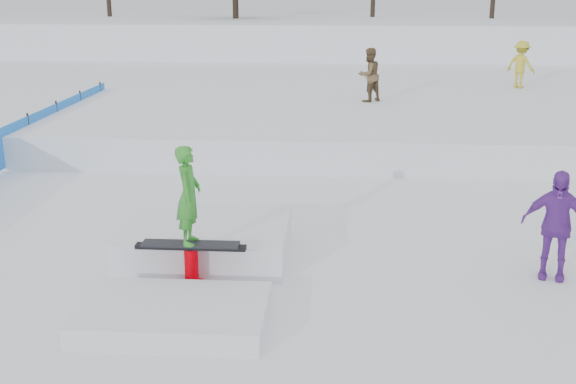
# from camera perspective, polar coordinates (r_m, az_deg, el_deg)

# --- Properties ---
(ground) EXTENTS (120.00, 120.00, 0.00)m
(ground) POSITION_cam_1_polar(r_m,az_deg,el_deg) (9.93, -3.73, -9.33)
(ground) COLOR white
(snow_berm) EXTENTS (60.00, 14.00, 2.40)m
(snow_berm) POSITION_cam_1_polar(r_m,az_deg,el_deg) (39.00, 2.16, 11.87)
(snow_berm) COLOR white
(snow_berm) RESTS_ON ground
(snow_midrise) EXTENTS (50.00, 18.00, 0.80)m
(snow_midrise) POSITION_cam_1_polar(r_m,az_deg,el_deg) (25.20, 1.08, 7.52)
(snow_midrise) COLOR white
(snow_midrise) RESTS_ON ground
(walker_olive) EXTENTS (0.98, 0.96, 1.59)m
(walker_olive) POSITION_cam_1_polar(r_m,az_deg,el_deg) (21.79, 6.42, 9.18)
(walker_olive) COLOR brown
(walker_olive) RESTS_ON snow_midrise
(walker_ygreen) EXTENTS (1.13, 1.12, 1.56)m
(walker_ygreen) POSITION_cam_1_polar(r_m,az_deg,el_deg) (25.66, 17.93, 9.56)
(walker_ygreen) COLOR gold
(walker_ygreen) RESTS_ON snow_midrise
(spectator_purple) EXTENTS (1.05, 0.67, 1.67)m
(spectator_purple) POSITION_cam_1_polar(r_m,az_deg,el_deg) (11.37, 20.37, -2.44)
(spectator_purple) COLOR purple
(spectator_purple) RESTS_ON ground
(jib_rail_feature) EXTENTS (2.60, 4.40, 2.11)m
(jib_rail_feature) POSITION_cam_1_polar(r_m,az_deg,el_deg) (11.11, -7.04, -4.84)
(jib_rail_feature) COLOR white
(jib_rail_feature) RESTS_ON ground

